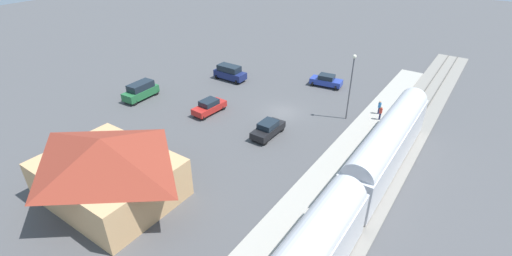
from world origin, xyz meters
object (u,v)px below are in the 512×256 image
suv_green (141,91)px  sedan_blue (326,80)px  pedestrian_on_platform (381,112)px  sedan_red (209,106)px  suv_navy (230,72)px  passenger_train (350,197)px  light_pole_near_platform (351,80)px  station_building (107,167)px  pedestrian_waiting_far (380,106)px  sedan_black (268,129)px

suv_green → sedan_blue: bearing=-136.3°
pedestrian_on_platform → sedan_red: bearing=28.1°
suv_navy → passenger_train: bearing=144.6°
light_pole_near_platform → sedan_red: bearing=29.3°
station_building → suv_navy: size_ratio=2.41×
passenger_train → sedan_blue: (13.04, -24.40, -1.98)m
sedan_red → pedestrian_waiting_far: bearing=-147.8°
station_building → suv_green: station_building is taller
sedan_red → suv_green: (10.32, 1.95, 0.27)m
sedan_black → pedestrian_on_platform: bearing=-131.9°
pedestrian_on_platform → pedestrian_waiting_far: (0.58, -1.40, 0.00)m
station_building → sedan_black: size_ratio=2.62×
station_building → pedestrian_on_platform: bearing=-119.2°
sedan_black → suv_green: bearing=4.2°
pedestrian_on_platform → sedan_black: size_ratio=0.38×
station_building → pedestrian_waiting_far: 31.21m
pedestrian_waiting_far → suv_green: suv_green is taller
passenger_train → station_building: 19.77m
station_building → pedestrian_on_platform: station_building is taller
passenger_train → station_building: station_building is taller
passenger_train → sedan_red: size_ratio=7.95×
sedan_blue → suv_green: 25.86m
station_building → light_pole_near_platform: bearing=-114.3°
station_building → pedestrian_on_platform: (-14.74, -26.35, -1.75)m
sedan_black → sedan_blue: bearing=-87.9°
passenger_train → sedan_red: (21.42, -8.49, -1.98)m
pedestrian_on_platform → suv_green: size_ratio=0.34×
sedan_black → suv_green: (19.31, 1.43, 0.27)m
sedan_blue → light_pole_near_platform: bearing=129.0°
passenger_train → pedestrian_on_platform: bearing=-79.9°
pedestrian_waiting_far → sedan_red: (17.59, 11.09, -0.40)m
suv_green → passenger_train: bearing=168.4°
sedan_black → suv_green: suv_green is taller
suv_navy → light_pole_near_platform: 19.69m
station_building → sedan_black: station_building is taller
pedestrian_on_platform → suv_navy: 22.76m
suv_green → light_pole_near_platform: light_pole_near_platform is taller
passenger_train → pedestrian_on_platform: (3.25, -18.18, -1.58)m
sedan_black → sedan_red: size_ratio=0.98×
sedan_red → suv_navy: bearing=-65.3°
suv_navy → light_pole_near_platform: bearing=174.7°
station_building → suv_navy: 27.90m
station_building → sedan_black: 17.20m
pedestrian_waiting_far → suv_navy: suv_navy is taller
passenger_train → pedestrian_on_platform: passenger_train is taller
suv_navy → sedan_black: bearing=142.2°
passenger_train → sedan_red: passenger_train is taller
passenger_train → pedestrian_waiting_far: size_ratio=21.42×
pedestrian_waiting_far → sedan_red: size_ratio=0.37×
passenger_train → suv_green: (31.74, -6.54, -1.71)m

